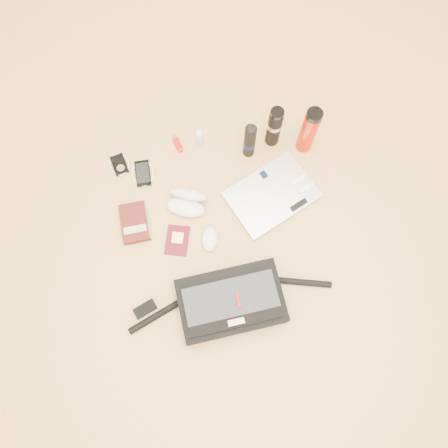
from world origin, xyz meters
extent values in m
plane|color=tan|center=(0.00, 0.00, 0.00)|extent=(4.00, 4.00, 0.00)
cube|color=black|center=(-0.02, -0.24, 0.05)|extent=(0.41, 0.27, 0.10)
cube|color=#292C31|center=(-0.02, -0.25, 0.10)|extent=(0.36, 0.20, 0.01)
cube|color=black|center=(-0.02, -0.32, 0.10)|extent=(0.36, 0.06, 0.01)
cube|color=beige|center=(-0.02, -0.32, 0.11)|extent=(0.06, 0.03, 0.01)
cube|color=#A10002|center=(0.01, -0.25, 0.11)|extent=(0.01, 0.05, 0.02)
cylinder|color=black|center=(-0.31, -0.24, 0.01)|extent=(0.24, 0.12, 0.03)
cylinder|color=black|center=(0.27, -0.20, 0.01)|extent=(0.25, 0.09, 0.03)
cube|color=black|center=(-0.36, -0.20, 0.01)|extent=(0.10, 0.07, 0.02)
cube|color=#B5B5B7|center=(0.23, 0.19, 0.01)|extent=(0.43, 0.37, 0.02)
cube|color=black|center=(0.21, 0.28, 0.03)|extent=(0.04, 0.04, 0.00)
cube|color=white|center=(0.35, 0.23, 0.03)|extent=(0.07, 0.04, 0.01)
cube|color=white|center=(0.37, 0.18, 0.03)|extent=(0.06, 0.04, 0.01)
cube|color=black|center=(0.33, 0.12, 0.03)|extent=(0.08, 0.05, 0.01)
cube|color=#4C130F|center=(-0.36, 0.16, 0.01)|extent=(0.12, 0.18, 0.03)
cube|color=#C2B898|center=(-0.31, 0.16, 0.01)|extent=(0.01, 0.16, 0.03)
cube|color=#C2B999|center=(-0.36, 0.12, 0.03)|extent=(0.10, 0.03, 0.00)
cube|color=#500A12|center=(-0.20, 0.06, 0.00)|extent=(0.13, 0.15, 0.01)
cube|color=gold|center=(-0.20, 0.07, 0.01)|extent=(0.06, 0.06, 0.00)
ellipsoid|color=white|center=(-0.06, 0.03, 0.02)|extent=(0.08, 0.12, 0.04)
ellipsoid|color=white|center=(-0.14, 0.19, 0.02)|extent=(0.18, 0.14, 0.05)
ellipsoid|color=silver|center=(-0.12, 0.23, 0.04)|extent=(0.18, 0.14, 0.09)
ellipsoid|color=black|center=(-0.17, 0.20, 0.03)|extent=(0.05, 0.04, 0.01)
ellipsoid|color=black|center=(-0.11, 0.17, 0.03)|extent=(0.05, 0.04, 0.01)
cylinder|color=black|center=(-0.14, 0.19, 0.03)|extent=(0.03, 0.01, 0.01)
cube|color=black|center=(-0.40, 0.44, 0.00)|extent=(0.08, 0.11, 0.01)
cylinder|color=#98989B|center=(-0.40, 0.42, 0.01)|extent=(0.04, 0.04, 0.00)
torus|color=silver|center=(-0.40, 0.44, 0.01)|extent=(0.10, 0.10, 0.01)
cube|color=black|center=(-0.31, 0.38, 0.01)|extent=(0.06, 0.12, 0.01)
cube|color=black|center=(-0.31, 0.38, 0.01)|extent=(0.06, 0.10, 0.00)
torus|color=silver|center=(-0.31, 0.38, 0.01)|extent=(0.10, 0.10, 0.01)
cube|color=red|center=(-0.14, 0.49, 0.01)|extent=(0.04, 0.06, 0.02)
cube|color=red|center=(-0.13, 0.46, 0.01)|extent=(0.02, 0.02, 0.02)
cylinder|color=#98989A|center=(-0.14, 0.53, 0.01)|extent=(0.03, 0.03, 0.02)
cylinder|color=#A5C7DF|center=(-0.04, 0.49, 0.04)|extent=(0.03, 0.03, 0.09)
cylinder|color=white|center=(-0.04, 0.49, 0.09)|extent=(0.02, 0.02, 0.02)
cylinder|color=silver|center=(-0.04, 0.49, 0.10)|extent=(0.01, 0.01, 0.01)
cylinder|color=black|center=(0.17, 0.41, 0.10)|extent=(0.06, 0.06, 0.20)
cylinder|color=black|center=(0.17, 0.41, 0.08)|extent=(0.07, 0.07, 0.04)
ellipsoid|color=black|center=(0.17, 0.41, 0.20)|extent=(0.06, 0.06, 0.02)
cylinder|color=black|center=(0.28, 0.45, 0.11)|extent=(0.08, 0.08, 0.21)
cylinder|color=#B5B5B8|center=(0.28, 0.45, 0.13)|extent=(0.08, 0.08, 0.03)
cylinder|color=black|center=(0.28, 0.45, 0.22)|extent=(0.07, 0.07, 0.02)
cylinder|color=#C21901|center=(0.42, 0.40, 0.12)|extent=(0.08, 0.08, 0.24)
cylinder|color=black|center=(0.42, 0.40, 0.26)|extent=(0.07, 0.07, 0.02)
camera|label=1|loc=(-0.08, -0.45, 1.76)|focal=35.00mm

